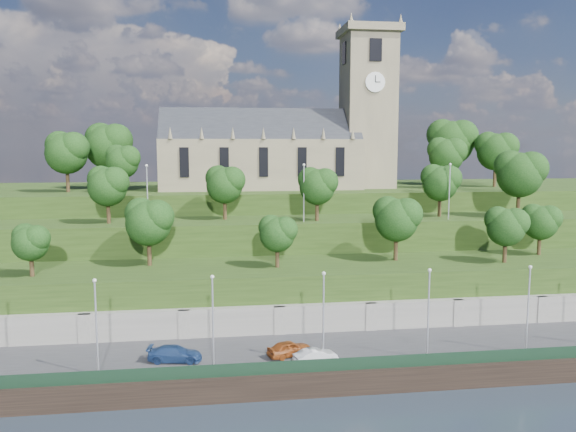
{
  "coord_description": "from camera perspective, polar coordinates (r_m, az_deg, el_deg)",
  "views": [
    {
      "loc": [
        -11.85,
        -46.22,
        21.92
      ],
      "look_at": [
        -1.55,
        30.0,
        12.32
      ],
      "focal_mm": 35.0,
      "sensor_mm": 36.0,
      "label": 1
    }
  ],
  "objects": [
    {
      "name": "promenade",
      "position": [
        57.49,
        4.89,
        -14.25
      ],
      "size": [
        160.0,
        12.0,
        2.0
      ],
      "primitive_type": "cube",
      "color": "#2D2D30",
      "rests_on": "ground"
    },
    {
      "name": "car_left",
      "position": [
        54.98,
        0.16,
        -13.3
      ],
      "size": [
        4.69,
        3.16,
        1.48
      ],
      "primitive_type": "imported",
      "rotation": [
        0.0,
        0.0,
        1.93
      ],
      "color": "brown",
      "rests_on": "promenade"
    },
    {
      "name": "fence",
      "position": [
        52.02,
        6.25,
        -14.73
      ],
      "size": [
        160.0,
        0.1,
        1.2
      ],
      "primitive_type": "cube",
      "color": "black",
      "rests_on": "promenade"
    },
    {
      "name": "car_right",
      "position": [
        54.77,
        -11.41,
        -13.55
      ],
      "size": [
        5.24,
        2.73,
        1.45
      ],
      "primitive_type": "imported",
      "rotation": [
        0.0,
        0.0,
        1.43
      ],
      "color": "navy",
      "rests_on": "promenade"
    },
    {
      "name": "quay_wall",
      "position": [
        52.02,
        6.4,
        -16.53
      ],
      "size": [
        160.0,
        0.5,
        2.2
      ],
      "primitive_type": "cube",
      "color": "black",
      "rests_on": "ground"
    },
    {
      "name": "lamp_posts_promenade",
      "position": [
        51.91,
        3.63,
        -9.65
      ],
      "size": [
        60.36,
        0.36,
        8.68
      ],
      "color": "#B2B2B7",
      "rests_on": "promenade"
    },
    {
      "name": "trees_hilltop",
      "position": [
        93.63,
        2.5,
        7.08
      ],
      "size": [
        76.32,
        16.34,
        11.76
      ],
      "color": "#2F2112",
      "rests_on": "hilltop"
    },
    {
      "name": "embankment_lower",
      "position": [
        67.72,
        2.69,
        -8.24
      ],
      "size": [
        160.0,
        12.0,
        8.0
      ],
      "primitive_type": "cube",
      "color": "#203612",
      "rests_on": "ground"
    },
    {
      "name": "retaining_wall",
      "position": [
        62.48,
        3.69,
        -11.01
      ],
      "size": [
        160.0,
        2.1,
        5.0
      ],
      "color": "slate",
      "rests_on": "ground"
    },
    {
      "name": "trees_upper",
      "position": [
        77.02,
        7.42,
        3.74
      ],
      "size": [
        62.1,
        8.6,
        9.37
      ],
      "color": "#2F2112",
      "rests_on": "embankment_upper"
    },
    {
      "name": "embankment_upper",
      "position": [
        77.8,
        1.23,
        -4.7
      ],
      "size": [
        160.0,
        10.0,
        12.0
      ],
      "primitive_type": "cube",
      "color": "#203612",
      "rests_on": "ground"
    },
    {
      "name": "church",
      "position": [
        93.07,
        0.11,
        7.49
      ],
      "size": [
        38.6,
        12.35,
        27.6
      ],
      "color": "#6D634C",
      "rests_on": "hilltop"
    },
    {
      "name": "trees_lower",
      "position": [
        66.75,
        4.41,
        -0.72
      ],
      "size": [
        65.57,
        8.92,
        7.94
      ],
      "color": "#2F2112",
      "rests_on": "embankment_lower"
    },
    {
      "name": "car_middle",
      "position": [
        53.37,
        2.81,
        -14.03
      ],
      "size": [
        4.34,
        2.45,
        1.35
      ],
      "primitive_type": "imported",
      "rotation": [
        0.0,
        0.0,
        1.83
      ],
      "color": "#B3B2B7",
      "rests_on": "promenade"
    },
    {
      "name": "hilltop",
      "position": [
        98.02,
        -0.67,
        -1.35
      ],
      "size": [
        160.0,
        32.0,
        15.0
      ],
      "primitive_type": "cube",
      "color": "#203612",
      "rests_on": "ground"
    },
    {
      "name": "ground",
      "position": [
        52.51,
        6.37,
        -17.6
      ],
      "size": [
        320.0,
        320.0,
        0.0
      ],
      "primitive_type": "plane",
      "color": "#1B232C",
      "rests_on": "ground"
    },
    {
      "name": "lamp_posts_upper",
      "position": [
        73.39,
        1.62,
        2.83
      ],
      "size": [
        40.36,
        0.36,
        7.67
      ],
      "color": "#B2B2B7",
      "rests_on": "embankment_upper"
    }
  ]
}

